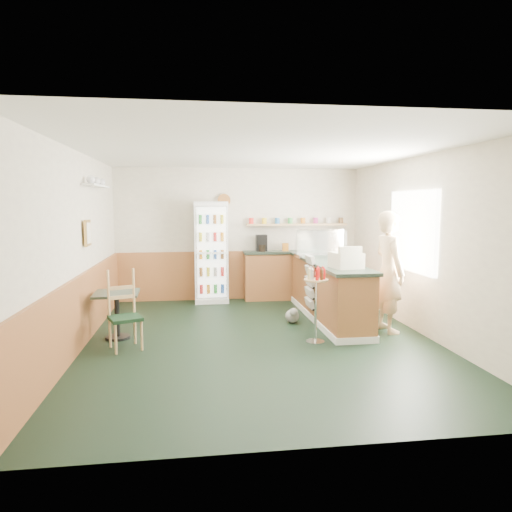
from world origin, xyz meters
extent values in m
plane|color=black|center=(0.00, 0.00, 0.00)|extent=(6.00, 6.00, 0.00)
cube|color=beige|center=(0.00, 3.01, 1.35)|extent=(5.00, 0.02, 2.70)
cube|color=beige|center=(-2.51, 0.00, 1.35)|extent=(0.02, 6.00, 2.70)
cube|color=beige|center=(2.51, 0.00, 1.35)|extent=(0.02, 6.00, 2.70)
cube|color=silver|center=(0.00, 0.00, 2.71)|extent=(5.00, 6.00, 0.02)
cube|color=#AD6B37|center=(0.00, 2.97, 0.50)|extent=(4.98, 0.05, 1.00)
cube|color=#AD6B37|center=(-2.47, 0.00, 0.50)|extent=(0.05, 5.98, 1.00)
cube|color=white|center=(2.46, 0.30, 1.55)|extent=(0.06, 1.45, 1.25)
cube|color=tan|center=(-2.45, 0.50, 1.55)|extent=(0.03, 0.32, 0.38)
cube|color=white|center=(-2.40, 1.00, 2.25)|extent=(0.18, 1.20, 0.03)
cylinder|color=brown|center=(-0.30, 2.94, 2.05)|extent=(0.26, 0.04, 0.26)
cube|color=#AD6B37|center=(1.35, 1.07, 0.47)|extent=(0.60, 2.95, 0.95)
cube|color=white|center=(1.35, 1.07, 0.05)|extent=(0.64, 2.97, 0.10)
cube|color=#2A3A2E|center=(1.35, 1.08, 0.98)|extent=(0.68, 3.01, 0.05)
cube|color=#AD6B37|center=(1.20, 2.80, 0.47)|extent=(2.20, 0.38, 0.95)
cube|color=#2A3A2E|center=(1.20, 2.80, 0.98)|extent=(2.24, 0.42, 0.05)
cube|color=tan|center=(1.20, 2.88, 1.55)|extent=(2.10, 0.22, 0.04)
cube|color=black|center=(0.45, 2.80, 1.18)|extent=(0.22, 0.18, 0.34)
cylinder|color=#B2664C|center=(0.25, 2.88, 1.63)|extent=(0.10, 0.10, 0.12)
cylinder|color=#B2664C|center=(0.52, 2.88, 1.63)|extent=(0.10, 0.10, 0.12)
cylinder|color=#B2664C|center=(0.79, 2.88, 1.63)|extent=(0.10, 0.10, 0.12)
cylinder|color=#B2664C|center=(1.06, 2.88, 1.63)|extent=(0.10, 0.10, 0.12)
cylinder|color=#B2664C|center=(1.34, 2.88, 1.63)|extent=(0.10, 0.10, 0.12)
cylinder|color=#B2664C|center=(1.61, 2.88, 1.63)|extent=(0.10, 0.10, 0.12)
cylinder|color=#B2664C|center=(1.88, 2.88, 1.63)|extent=(0.10, 0.10, 0.12)
cylinder|color=#B2664C|center=(2.15, 2.88, 1.63)|extent=(0.10, 0.10, 0.12)
cube|color=white|center=(-0.58, 2.78, 1.01)|extent=(0.67, 0.47, 2.02)
cube|color=white|center=(-0.58, 2.55, 1.02)|extent=(0.56, 0.02, 1.78)
cube|color=silver|center=(-0.58, 2.48, 1.02)|extent=(0.60, 0.02, 1.85)
cube|color=silver|center=(1.35, 1.61, 1.04)|extent=(0.87, 0.45, 0.06)
cube|color=silver|center=(1.35, 1.61, 1.29)|extent=(0.85, 0.43, 0.43)
cube|color=beige|center=(1.35, 0.17, 1.13)|extent=(0.47, 0.49, 0.23)
imported|color=tan|center=(2.05, 0.19, 0.93)|extent=(0.49, 0.65, 1.87)
cylinder|color=silver|center=(0.78, -0.22, 0.01)|extent=(0.27, 0.27, 0.02)
cylinder|color=silver|center=(0.78, -0.22, 0.46)|extent=(0.04, 0.04, 0.89)
cylinder|color=tan|center=(0.78, -0.22, 0.90)|extent=(0.34, 0.34, 0.02)
cylinder|color=red|center=(0.88, -0.18, 0.99)|extent=(0.05, 0.05, 0.15)
cylinder|color=red|center=(0.84, -0.13, 0.99)|extent=(0.05, 0.05, 0.15)
cylinder|color=red|center=(0.76, -0.12, 0.99)|extent=(0.05, 0.05, 0.15)
cylinder|color=red|center=(0.70, -0.16, 0.99)|extent=(0.05, 0.05, 0.15)
cylinder|color=red|center=(0.68, -0.22, 0.99)|extent=(0.05, 0.05, 0.15)
cylinder|color=red|center=(0.71, -0.29, 0.99)|extent=(0.05, 0.05, 0.15)
cylinder|color=red|center=(0.77, -0.32, 0.99)|extent=(0.05, 0.05, 0.15)
cylinder|color=red|center=(0.84, -0.31, 0.99)|extent=(0.05, 0.05, 0.15)
cylinder|color=red|center=(0.88, -0.25, 0.99)|extent=(0.05, 0.05, 0.15)
cube|color=black|center=(1.01, 0.92, 0.25)|extent=(0.05, 0.45, 0.03)
cube|color=silver|center=(0.99, 0.92, 0.32)|extent=(0.09, 0.41, 0.15)
cube|color=black|center=(1.01, 0.92, 0.43)|extent=(0.05, 0.45, 0.03)
cube|color=silver|center=(0.99, 0.92, 0.50)|extent=(0.09, 0.41, 0.15)
cube|color=black|center=(1.01, 0.92, 0.62)|extent=(0.05, 0.45, 0.03)
cube|color=silver|center=(0.99, 0.92, 0.69)|extent=(0.09, 0.41, 0.15)
cube|color=black|center=(1.01, 0.92, 0.80)|extent=(0.05, 0.45, 0.03)
cube|color=silver|center=(0.99, 0.92, 0.87)|extent=(0.09, 0.41, 0.15)
cube|color=black|center=(1.01, 0.92, 0.98)|extent=(0.05, 0.45, 0.03)
cube|color=silver|center=(0.99, 0.92, 1.05)|extent=(0.09, 0.41, 0.15)
cylinder|color=black|center=(-2.05, 0.36, 0.02)|extent=(0.36, 0.36, 0.04)
cylinder|color=black|center=(-2.05, 0.36, 0.34)|extent=(0.07, 0.07, 0.63)
cube|color=#2A3A2E|center=(-2.05, 0.36, 0.67)|extent=(0.65, 0.65, 0.04)
cube|color=black|center=(-1.86, -0.17, 0.43)|extent=(0.52, 0.52, 0.05)
cylinder|color=tan|center=(-2.03, -0.34, 0.21)|extent=(0.03, 0.03, 0.42)
cylinder|color=tan|center=(-1.68, -0.34, 0.21)|extent=(0.03, 0.03, 0.42)
cylinder|color=tan|center=(-2.03, 0.00, 0.21)|extent=(0.03, 0.03, 0.42)
cylinder|color=tan|center=(-1.68, 0.00, 0.21)|extent=(0.03, 0.03, 0.42)
cube|color=tan|center=(-1.86, 0.01, 0.75)|extent=(0.35, 0.17, 0.65)
sphere|color=gray|center=(0.69, 0.88, 0.11)|extent=(0.23, 0.23, 0.23)
sphere|color=gray|center=(0.69, 0.77, 0.21)|extent=(0.13, 0.13, 0.13)
camera|label=1|loc=(-0.91, -6.40, 1.96)|focal=32.00mm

